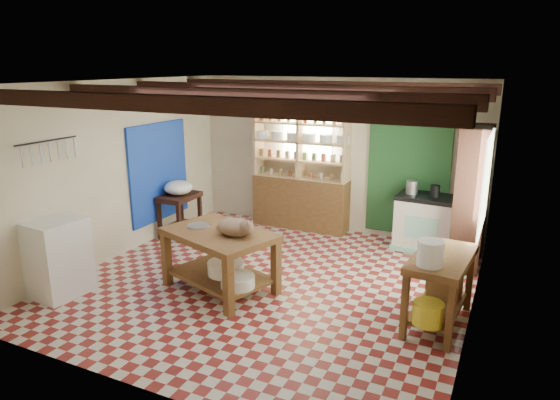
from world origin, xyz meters
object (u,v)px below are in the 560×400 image
at_px(work_table, 220,260).
at_px(cat, 235,227).
at_px(stove, 426,223).
at_px(white_cabinet, 58,258).
at_px(right_counter, 439,290).
at_px(prep_table, 180,215).

relative_size(work_table, cat, 2.98).
relative_size(stove, white_cabinet, 0.91).
bearing_deg(stove, cat, -122.24).
distance_m(work_table, right_counter, 2.68).
relative_size(stove, right_counter, 0.78).
bearing_deg(cat, prep_table, 150.76).
bearing_deg(white_cabinet, prep_table, 94.22).
distance_m(work_table, white_cabinet, 2.00).
height_order(white_cabinet, right_counter, white_cabinet).
bearing_deg(white_cabinet, cat, 30.36).
distance_m(work_table, prep_table, 2.27).
bearing_deg(stove, prep_table, -160.69).
height_order(stove, white_cabinet, white_cabinet).
distance_m(stove, cat, 3.24).
bearing_deg(prep_table, stove, 14.92).
height_order(stove, prep_table, stove).
bearing_deg(right_counter, stove, 108.18).
bearing_deg(work_table, stove, 68.93).
bearing_deg(prep_table, right_counter, -16.50).
bearing_deg(cat, work_table, -178.69).
xyz_separation_m(stove, white_cabinet, (-3.85, -3.58, 0.05)).
height_order(work_table, white_cabinet, white_cabinet).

